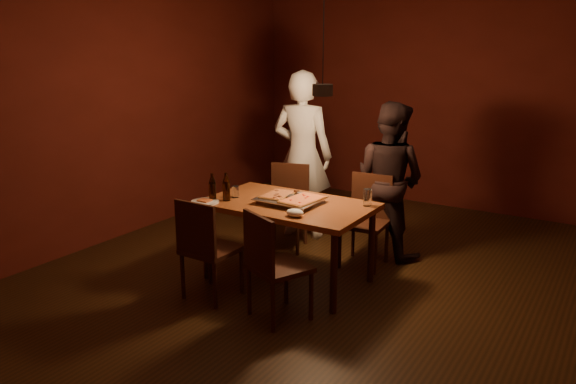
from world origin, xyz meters
The scene contains 19 objects.
room_shell centered at (0.00, 0.00, 1.40)m, with size 6.00×6.00×6.00m.
dining_table centered at (-0.21, -0.24, 0.68)m, with size 1.50×0.90×0.75m.
chair_far_left centered at (-0.70, 0.54, 0.54)m, with size 0.52×0.52×0.49m.
chair_far_right centered at (0.23, 0.55, 0.54)m, with size 0.45×0.45×0.49m.
chair_near_left centered at (-0.58, -0.96, 0.54)m, with size 0.43×0.43×0.49m.
chair_near_right centered at (0.09, -0.97, 0.54)m, with size 0.56×0.56×0.49m.
pizza_tray centered at (-0.19, -0.23, 0.77)m, with size 0.55×0.45×0.05m, color silver.
pizza_meat centered at (-0.33, -0.22, 0.81)m, with size 0.22×0.35×0.02m, color maroon.
pizza_cheese centered at (-0.05, -0.24, 0.81)m, with size 0.26×0.41×0.02m, color gold.
spatula centered at (-0.18, -0.21, 0.81)m, with size 0.09×0.24×0.04m, color silver, non-canonical shape.
beer_bottle_a centered at (-0.84, -0.54, 0.88)m, with size 0.07×0.07×0.25m.
beer_bottle_b centered at (-0.72, -0.47, 0.88)m, with size 0.07×0.07×0.26m.
water_glass_left centered at (-0.72, -0.34, 0.80)m, with size 0.07×0.07×0.11m, color silver.
water_glass_right centered at (0.44, 0.05, 0.83)m, with size 0.07×0.07×0.15m, color silver.
plate_slice centered at (-0.85, -0.64, 0.76)m, with size 0.25×0.25×0.03m.
napkin centered at (0.06, -0.55, 0.78)m, with size 0.15×0.12×0.06m, color white.
diner_white centered at (-0.75, 0.92, 0.94)m, with size 0.68×0.45×1.87m, color silver.
diner_dark centered at (0.30, 0.90, 0.80)m, with size 0.77×0.60×1.59m, color black.
pendant_lamp centered at (0.00, 0.00, 1.76)m, with size 0.18×0.18×1.10m.
Camera 1 is at (2.38, -4.37, 2.15)m, focal length 35.00 mm.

